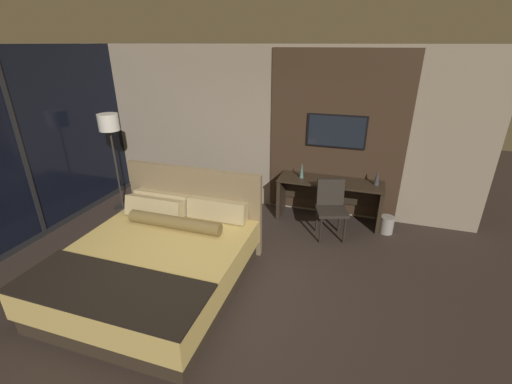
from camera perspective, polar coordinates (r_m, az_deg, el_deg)
name	(u,v)px	position (r m, az deg, el deg)	size (l,w,h in m)	color
ground_plane	(204,288)	(4.49, -8.64, -15.53)	(16.00, 16.00, 0.00)	#332823
wall_back_tv_panel	(273,131)	(6.03, 2.84, 10.05)	(7.20, 0.09, 2.80)	gray
wall_left_window	(22,155)	(6.00, -34.44, 5.08)	(0.06, 6.00, 2.80)	black
bed	(157,261)	(4.48, -16.11, -11.04)	(2.05, 2.27, 1.22)	#33281E
desk	(329,193)	(5.87, 12.15, -0.16)	(1.70, 0.52, 0.74)	#2D2319
tv	(336,131)	(5.76, 13.25, 9.83)	(0.95, 0.04, 0.53)	black
desk_chair	(331,203)	(5.39, 12.38, -1.87)	(0.56, 0.56, 0.90)	#28231E
floor_lamp	(110,130)	(6.39, -23.19, 9.43)	(0.34, 0.34, 1.73)	#282623
vase_tall	(377,177)	(5.74, 19.53, 2.36)	(0.09, 0.09, 0.26)	#333338
vase_short	(302,170)	(5.74, 7.64, 3.61)	(0.07, 0.07, 0.27)	#4C706B
waste_bin	(387,225)	(5.89, 20.93, -5.10)	(0.22, 0.22, 0.28)	gray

